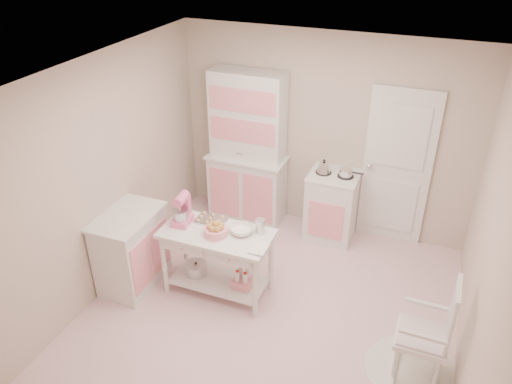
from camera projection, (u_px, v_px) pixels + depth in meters
room_shell at (274, 176)px, 4.62m from camera, size 3.84×3.84×2.62m
door at (397, 168)px, 6.14m from camera, size 0.82×0.05×2.04m
hutch at (247, 149)px, 6.57m from camera, size 1.06×0.50×2.08m
stove at (332, 206)px, 6.44m from camera, size 0.62×0.57×0.92m
base_cabinet at (131, 250)px, 5.61m from camera, size 0.54×0.84×0.92m
lace_rug at (414, 371)px, 4.71m from camera, size 0.92×0.92×0.01m
rocking_chair at (424, 329)px, 4.44m from camera, size 0.49×0.73×1.10m
work_table at (218, 262)px, 5.51m from camera, size 1.20×0.60×0.80m
stand_mixer at (181, 210)px, 5.38m from camera, size 0.22×0.29×0.34m
cookie_tray at (211, 220)px, 5.51m from camera, size 0.34×0.24×0.02m
bread_basket at (216, 232)px, 5.25m from camera, size 0.25×0.25×0.09m
mixing_bowl at (242, 230)px, 5.28m from camera, size 0.25×0.25×0.08m
metal_pitcher at (260, 226)px, 5.26m from camera, size 0.10×0.10×0.17m
recipe_book at (251, 247)px, 5.07m from camera, size 0.17×0.23×0.02m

